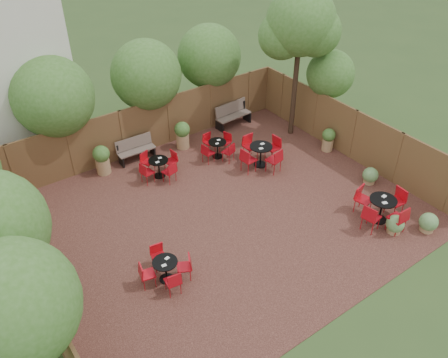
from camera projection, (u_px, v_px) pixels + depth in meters
ground at (223, 216)px, 15.30m from camera, size 80.00×80.00×0.00m
courtyard_paving at (223, 215)px, 15.30m from camera, size 12.00×10.00×0.02m
fence_back at (147, 127)px, 18.01m from camera, size 12.00×0.08×2.00m
fence_left at (29, 275)px, 11.87m from camera, size 0.08×10.00×2.00m
fence_right at (353, 134)px, 17.56m from camera, size 0.08×10.00×2.00m
overhang_foliage at (102, 128)px, 14.38m from camera, size 15.56×10.93×2.79m
courtyard_tree at (301, 27)px, 17.01m from camera, size 2.71×2.61×5.89m
park_bench_left at (136, 149)px, 17.72m from camera, size 1.46×0.50×0.89m
park_bench_right at (232, 114)px, 19.86m from camera, size 1.63×0.62×0.99m
bistro_tables at (256, 183)px, 15.97m from camera, size 8.38×7.84×0.96m
planters at (156, 153)px, 17.26m from camera, size 11.81×4.23×1.11m
low_shrubs at (398, 207)px, 15.15m from camera, size 1.99×3.29×0.62m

